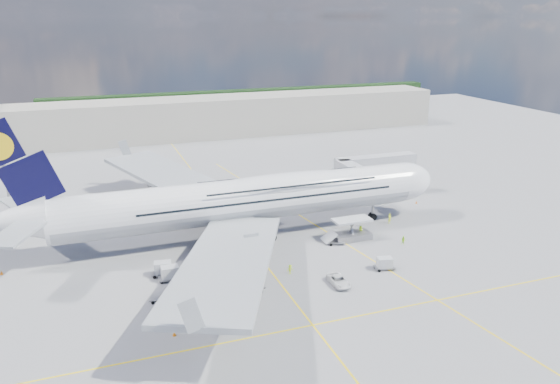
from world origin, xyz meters
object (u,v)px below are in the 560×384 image
object	(u,v)px
dolly_row_a	(163,268)
catering_truck_outer	(159,178)
baggage_tug	(196,273)
crew_nose	(390,218)
dolly_row_b	(161,299)
service_van	(339,281)
jet_bridge	(368,167)
dolly_row_c	(254,281)
crew_loader	(403,240)
cone_nose	(416,202)
dolly_nose_near	(336,242)
cone_wing_right_outer	(174,334)
cargo_loader	(351,232)
catering_truck_inner	(193,203)
crew_tug	(290,269)
cone_wing_left_inner	(187,204)
cone_wing_left_outer	(177,192)
dolly_nose_far	(385,263)
cone_wing_right_inner	(198,299)
airliner	(245,199)
dolly_back	(170,273)
crew_wing	(192,287)
cone_tail	(1,273)
light_mast	(0,138)
crew_van	(361,231)

from	to	relation	value
dolly_row_a	catering_truck_outer	xyz separation A→B (m)	(6.01, 46.00, 0.45)
baggage_tug	crew_nose	size ratio (longest dim) A/B	1.42
dolly_row_b	service_van	world-z (taller)	service_van
jet_bridge	dolly_row_c	distance (m)	44.99
crew_loader	cone_nose	world-z (taller)	crew_loader
dolly_nose_near	cone_wing_right_outer	bearing A→B (deg)	-128.07
cargo_loader	cone_wing_right_outer	world-z (taller)	cargo_loader
cone_nose	catering_truck_inner	bearing A→B (deg)	165.98
dolly_row_c	crew_tug	bearing A→B (deg)	30.50
cone_wing_left_inner	cone_wing_right_outer	xyz separation A→B (m)	(-10.34, -46.01, -0.01)
cone_wing_left_outer	dolly_row_b	bearing A→B (deg)	-102.45
service_van	crew_tug	distance (m)	7.65
dolly_row_b	catering_truck_inner	distance (m)	35.33
dolly_row_a	cone_wing_left_inner	world-z (taller)	dolly_row_a
dolly_nose_far	crew_loader	size ratio (longest dim) A/B	2.15
dolly_row_b	cone_wing_right_inner	distance (m)	5.05
service_van	cone_wing_right_inner	xyz separation A→B (m)	(-19.64, 2.33, -0.39)
dolly_nose_far	airliner	bearing A→B (deg)	143.30
catering_truck_inner	dolly_back	bearing A→B (deg)	-131.53
baggage_tug	crew_wing	world-z (taller)	crew_wing
catering_truck_outer	airliner	bearing A→B (deg)	-77.43
dolly_row_c	dolly_nose_far	xyz separation A→B (m)	(20.23, -1.07, -0.11)
crew_wing	cone_tail	xyz separation A→B (m)	(-25.42, 14.88, -0.49)
dolly_nose_far	cone_tail	xyz separation A→B (m)	(-54.00, 17.78, -0.72)
dolly_row_a	cone_nose	world-z (taller)	dolly_row_a
dolly_row_b	dolly_back	size ratio (longest dim) A/B	0.93
light_mast	cone_nose	world-z (taller)	light_mast
dolly_nose_near	crew_wing	size ratio (longest dim) A/B	2.11
airliner	baggage_tug	bearing A→B (deg)	-132.21
cone_wing_right_inner	cone_wing_left_inner	bearing A→B (deg)	81.31
crew_wing	crew_van	world-z (taller)	crew_van
dolly_row_b	crew_wing	world-z (taller)	crew_wing
cone_wing_left_outer	cone_tail	world-z (taller)	cone_tail
dolly_nose_far	crew_loader	bearing A→B (deg)	56.07
dolly_row_c	cargo_loader	bearing A→B (deg)	38.64
cargo_loader	cone_nose	bearing A→B (deg)	29.91
dolly_row_b	baggage_tug	size ratio (longest dim) A/B	1.16
crew_loader	dolly_nose_near	bearing A→B (deg)	-166.21
cone_wing_left_outer	cone_wing_right_outer	bearing A→B (deg)	-100.15
dolly_nose_near	catering_truck_outer	bearing A→B (deg)	137.97
catering_truck_inner	cargo_loader	bearing A→B (deg)	-69.59
airliner	cone_wing_left_outer	world-z (taller)	airliner
catering_truck_outer	jet_bridge	bearing A→B (deg)	-34.98
dolly_row_b	cone_wing_right_outer	bearing A→B (deg)	-63.92
airliner	dolly_row_c	distance (m)	19.59
light_mast	dolly_back	distance (m)	54.66
crew_tug	cone_nose	distance (m)	41.35
airliner	catering_truck_inner	distance (m)	17.83
dolly_back	jet_bridge	bearing A→B (deg)	27.56
baggage_tug	cone_wing_left_inner	bearing A→B (deg)	66.78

